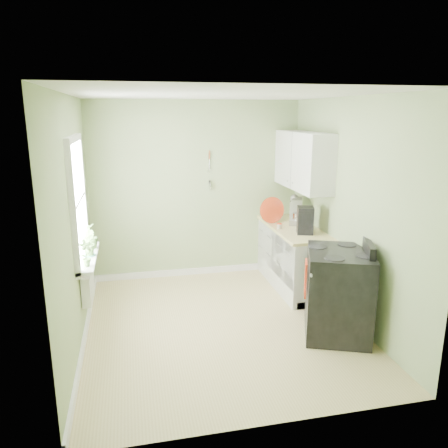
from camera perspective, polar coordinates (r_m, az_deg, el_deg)
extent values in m
cube|color=tan|center=(5.46, -0.38, -13.16)|extent=(3.20, 3.60, 0.02)
cube|color=white|center=(4.84, -0.44, 16.71)|extent=(3.20, 3.60, 0.02)
cube|color=#95A973|center=(6.72, -3.62, 4.38)|extent=(3.20, 0.02, 2.70)
cube|color=#95A973|center=(4.91, -19.11, -0.12)|extent=(0.02, 3.60, 2.70)
cube|color=#95A973|center=(5.53, 16.15, 1.66)|extent=(0.02, 3.60, 2.70)
cube|color=white|center=(6.52, 9.03, -4.41)|extent=(0.60, 1.60, 0.87)
cube|color=#DACA85|center=(6.38, 9.11, -0.54)|extent=(0.64, 1.60, 0.04)
cube|color=white|center=(6.35, 10.27, 8.15)|extent=(0.35, 1.40, 0.80)
cube|color=white|center=(5.16, -18.71, 2.86)|extent=(0.02, 1.00, 1.30)
cube|color=white|center=(5.07, -19.11, 10.47)|extent=(0.06, 1.14, 0.07)
cube|color=white|center=(5.33, -17.91, -4.36)|extent=(0.06, 1.14, 0.07)
cube|color=white|center=(5.16, -18.49, 2.87)|extent=(0.04, 1.00, 0.04)
cube|color=white|center=(5.32, -17.28, -4.18)|extent=(0.18, 1.14, 0.04)
cube|color=white|center=(5.38, -17.38, -7.70)|extent=(0.12, 0.50, 0.35)
cylinder|color=#DACA85|center=(6.65, -1.93, 8.90)|extent=(0.02, 0.02, 0.10)
cylinder|color=silver|center=(6.67, -1.92, 7.87)|extent=(0.01, 0.01, 0.16)
cylinder|color=silver|center=(6.71, -1.89, 4.99)|extent=(0.01, 0.14, 0.14)
cube|color=black|center=(5.24, 14.68, -8.88)|extent=(0.95, 1.02, 0.97)
cube|color=black|center=(5.06, 15.04, -3.65)|extent=(0.95, 1.02, 0.03)
cube|color=black|center=(5.19, 18.17, -2.62)|extent=(0.36, 0.79, 0.15)
cylinder|color=#B2B2B7|center=(4.95, 11.20, -5.34)|extent=(0.27, 0.63, 0.02)
cube|color=#B33014|center=(5.11, 10.61, -7.00)|extent=(0.11, 0.23, 0.41)
cube|color=#B2B2B7|center=(6.56, 9.50, 0.40)|extent=(0.32, 0.37, 0.08)
cube|color=#B2B2B7|center=(6.65, 9.12, 1.90)|extent=(0.15, 0.13, 0.23)
cube|color=#B2B2B7|center=(6.51, 9.53, 2.85)|extent=(0.26, 0.35, 0.10)
sphere|color=#B2B2B7|center=(6.61, 9.17, 3.32)|extent=(0.13, 0.13, 0.13)
cylinder|color=silver|center=(6.49, 9.72, 0.80)|extent=(0.18, 0.18, 0.15)
cylinder|color=silver|center=(6.63, 6.05, 0.96)|extent=(0.11, 0.11, 0.15)
cone|color=silver|center=(6.61, 6.07, 1.75)|extent=(0.11, 0.11, 0.04)
cylinder|color=silver|center=(6.60, 5.40, 1.13)|extent=(0.10, 0.03, 0.08)
cube|color=black|center=(6.02, 10.55, 0.49)|extent=(0.27, 0.28, 0.37)
cylinder|color=black|center=(6.03, 10.23, -0.54)|extent=(0.12, 0.12, 0.13)
cylinder|color=red|center=(6.52, 6.29, 1.82)|extent=(0.40, 0.12, 0.39)
cylinder|color=#BBAD9B|center=(6.25, 7.22, -0.29)|extent=(0.07, 0.07, 0.07)
cylinder|color=red|center=(6.24, 7.23, 0.05)|extent=(0.07, 0.07, 0.01)
imported|color=#497132|center=(4.91, -17.64, -3.64)|extent=(0.19, 0.18, 0.30)
imported|color=#497132|center=(5.28, -17.30, -2.39)|extent=(0.18, 0.20, 0.30)
imported|color=#497132|center=(5.55, -17.07, -1.46)|extent=(0.19, 0.19, 0.32)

